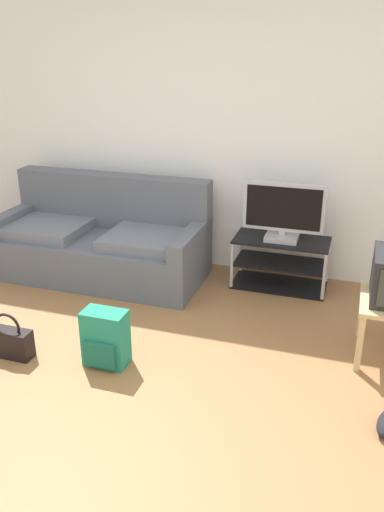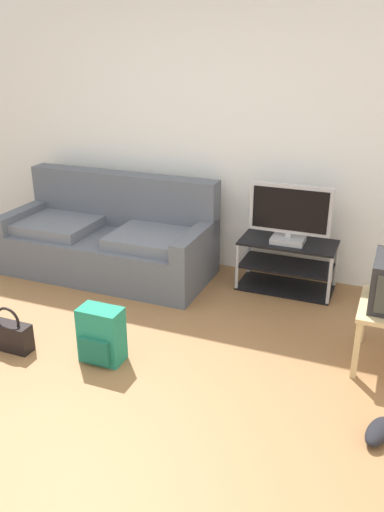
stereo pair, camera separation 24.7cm
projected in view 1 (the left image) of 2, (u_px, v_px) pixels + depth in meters
ground_plane at (84, 411)px, 3.18m from camera, size 9.00×9.80×0.02m
wall_back at (203, 125)px, 4.82m from camera, size 9.00×0.10×2.70m
couch at (102, 242)px, 4.94m from camera, size 1.95×0.87×0.90m
tv_stand at (280, 263)px, 4.71m from camera, size 0.83×0.41×0.45m
flat_tv at (283, 213)px, 4.51m from camera, size 0.70×0.22×0.51m
backpack at (106, 338)px, 3.57m from camera, size 0.30×0.25×0.40m
handbag at (10, 341)px, 3.68m from camera, size 0.33×0.12×0.34m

